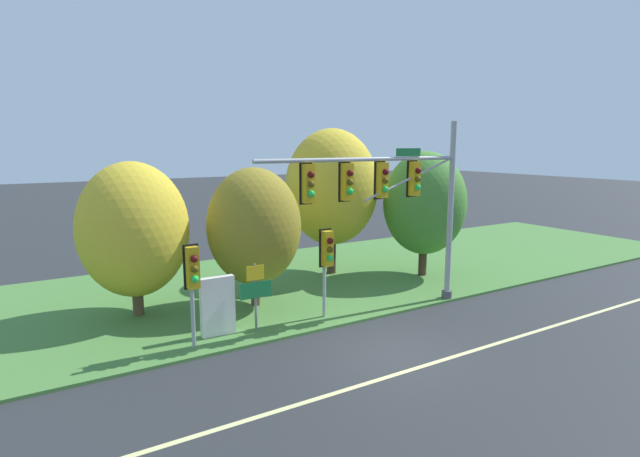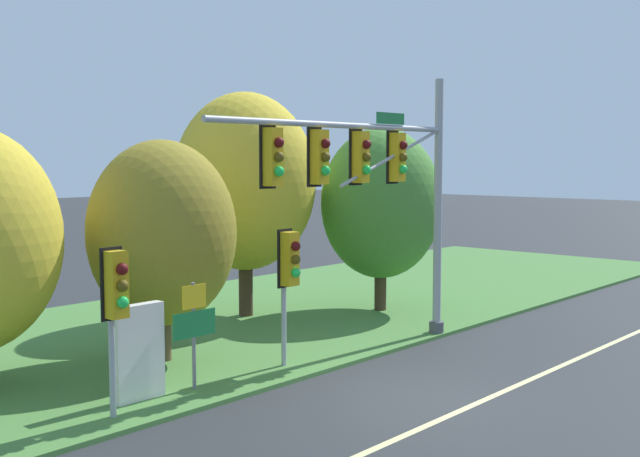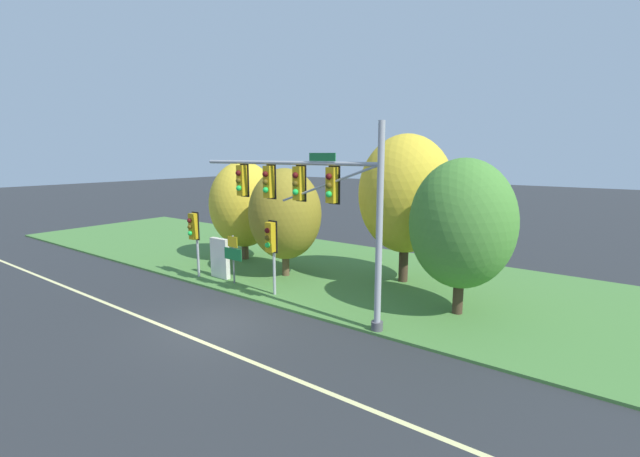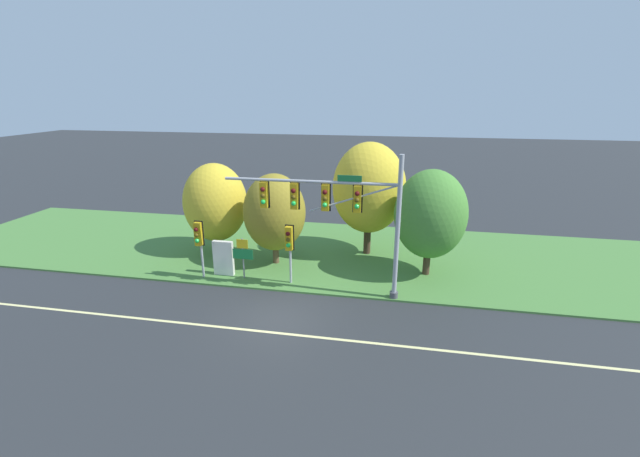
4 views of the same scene
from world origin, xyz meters
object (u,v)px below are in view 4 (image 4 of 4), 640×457
traffic_signal_mast (337,207)px  pedestrian_signal_further_along (289,242)px  tree_nearest_road (215,203)px  tree_behind_signpost (369,188)px  route_sign_post (243,253)px  info_kiosk (224,258)px  pedestrian_signal_near_kerb (199,237)px  tree_left_of_mast (275,212)px  tree_mid_verge (430,214)px

traffic_signal_mast → pedestrian_signal_further_along: size_ratio=2.66×
tree_nearest_road → tree_behind_signpost: bearing=8.5°
route_sign_post → info_kiosk: 1.31m
pedestrian_signal_further_along → tree_behind_signpost: size_ratio=0.47×
traffic_signal_mast → pedestrian_signal_further_along: bearing=167.7°
pedestrian_signal_near_kerb → tree_left_of_mast: tree_left_of_mast is taller
pedestrian_signal_near_kerb → pedestrian_signal_further_along: 4.75m
tree_mid_verge → info_kiosk: 11.16m
traffic_signal_mast → tree_left_of_mast: (-3.99, 3.17, -1.35)m
traffic_signal_mast → pedestrian_signal_further_along: traffic_signal_mast is taller
traffic_signal_mast → tree_mid_verge: 5.54m
traffic_signal_mast → tree_left_of_mast: 5.27m
traffic_signal_mast → info_kiosk: 7.19m
route_sign_post → tree_behind_signpost: size_ratio=0.33×
pedestrian_signal_near_kerb → tree_mid_verge: size_ratio=0.55×
pedestrian_signal_near_kerb → tree_left_of_mast: bearing=41.4°
pedestrian_signal_near_kerb → tree_mid_verge: 12.03m
route_sign_post → tree_nearest_road: tree_nearest_road is taller
pedestrian_signal_further_along → tree_mid_verge: size_ratio=0.55×
tree_nearest_road → tree_behind_signpost: (9.04, 1.35, 0.97)m
pedestrian_signal_further_along → tree_behind_signpost: (3.49, 5.14, 1.76)m
tree_behind_signpost → info_kiosk: size_ratio=3.54×
tree_nearest_road → info_kiosk: bearing=-61.9°
pedestrian_signal_near_kerb → tree_nearest_road: bearing=101.4°
pedestrian_signal_further_along → tree_left_of_mast: 3.12m
pedestrian_signal_near_kerb → tree_behind_signpost: tree_behind_signpost is taller
tree_mid_verge → traffic_signal_mast: bearing=-144.6°
route_sign_post → tree_mid_verge: bearing=14.1°
tree_nearest_road → tree_left_of_mast: 4.19m
tree_nearest_road → tree_mid_verge: size_ratio=0.95×
tree_behind_signpost → tree_mid_verge: (3.41, -2.52, -0.69)m
tree_mid_verge → pedestrian_signal_near_kerb: bearing=-166.4°
traffic_signal_mast → pedestrian_signal_near_kerb: 7.51m
pedestrian_signal_near_kerb → route_sign_post: bearing=11.6°
traffic_signal_mast → tree_left_of_mast: size_ratio=1.62×
tree_left_of_mast → tree_behind_signpost: 5.70m
route_sign_post → tree_nearest_road: bearing=130.0°
pedestrian_signal_further_along → tree_left_of_mast: tree_left_of_mast is taller
tree_left_of_mast → tree_behind_signpost: bearing=26.6°
traffic_signal_mast → route_sign_post: traffic_signal_mast is taller
pedestrian_signal_near_kerb → tree_behind_signpost: bearing=33.0°
tree_nearest_road → tree_left_of_mast: tree_nearest_road is taller
pedestrian_signal_further_along → tree_left_of_mast: (-1.52, 2.63, 0.72)m
traffic_signal_mast → route_sign_post: size_ratio=3.78×
tree_mid_verge → info_kiosk: size_ratio=3.00×
tree_left_of_mast → info_kiosk: size_ratio=2.73×
pedestrian_signal_near_kerb → tree_behind_signpost: size_ratio=0.47×
tree_mid_verge → pedestrian_signal_further_along: bearing=-159.2°
route_sign_post → tree_nearest_road: 4.92m
tree_nearest_road → route_sign_post: bearing=-50.0°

